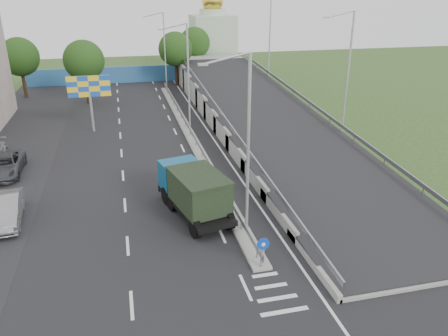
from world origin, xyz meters
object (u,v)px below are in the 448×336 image
object	(u,v)px
sign_bollard	(263,253)
dump_truck	(194,190)
parked_car_c	(4,166)
lamp_post_near	(245,137)
church	(213,38)
billboard	(89,90)
lamp_post_mid	(186,72)
lamp_post_far	(163,47)
parked_car_b	(5,210)

from	to	relation	value
sign_bollard	dump_truck	distance (m)	7.11
parked_car_c	lamp_post_near	bearing A→B (deg)	-40.14
church	billboard	bearing A→B (deg)	-120.70
lamp_post_mid	sign_bollard	bearing A→B (deg)	-90.26
sign_bollard	lamp_post_near	world-z (taller)	lamp_post_near
lamp_post_far	parked_car_c	xyz separation A→B (m)	(-15.27, -27.64, -5.07)
billboard	parked_car_c	world-z (taller)	billboard
church	dump_truck	bearing A→B (deg)	-103.51
billboard	parked_car_b	bearing A→B (deg)	-104.37
sign_bollard	lamp_post_mid	distance (m)	24.30
lamp_post_far	sign_bollard	bearing A→B (deg)	-90.14
sign_bollard	parked_car_c	bearing A→B (deg)	133.14
lamp_post_mid	billboard	xyz separation A→B (m)	(-9.11, 2.00, -1.62)
lamp_post_near	lamp_post_far	bearing A→B (deg)	90.00
sign_bollard	church	world-z (taller)	church
lamp_post_mid	parked_car_c	world-z (taller)	lamp_post_mid
lamp_post_far	parked_car_c	world-z (taller)	lamp_post_far
dump_truck	lamp_post_far	bearing A→B (deg)	73.00
lamp_post_far	church	xyz separation A→B (m)	(9.89, 14.00, -0.50)
lamp_post_mid	church	bearing A→B (deg)	73.78
billboard	parked_car_c	distance (m)	11.95
parked_car_b	parked_car_c	distance (m)	8.08
lamp_post_mid	parked_car_b	distance (m)	21.26
lamp_post_near	dump_truck	xyz separation A→B (m)	(-2.39, 2.88, -4.15)
lamp_post_far	billboard	size ratio (longest dim) A/B	1.83
church	parked_car_b	xyz separation A→B (m)	(-23.50, -49.55, -4.50)
lamp_post_mid	church	distance (m)	35.41
lamp_post_near	lamp_post_mid	world-z (taller)	same
parked_car_b	lamp_post_mid	bearing A→B (deg)	43.60
sign_bollard	lamp_post_near	xyz separation A→B (m)	(0.11, 3.83, 4.77)
dump_truck	parked_car_b	xyz separation A→B (m)	(-11.22, 1.56, -0.84)
lamp_post_far	dump_truck	size ratio (longest dim) A/B	1.40
parked_car_c	dump_truck	bearing A→B (deg)	-37.49
lamp_post_mid	dump_truck	bearing A→B (deg)	-97.94
sign_bollard	parked_car_b	distance (m)	15.83
billboard	sign_bollard	bearing A→B (deg)	-70.79
lamp_post_near	church	size ratio (longest dim) A/B	0.73
parked_car_c	billboard	bearing A→B (deg)	56.25
sign_bollard	lamp_post_mid	size ratio (longest dim) A/B	0.17
sign_bollard	billboard	bearing A→B (deg)	109.21
sign_bollard	dump_truck	world-z (taller)	dump_truck
parked_car_b	church	bearing A→B (deg)	59.41
dump_truck	sign_bollard	bearing A→B (deg)	-84.56
lamp_post_far	billboard	distance (m)	20.24
dump_truck	billboard	bearing A→B (deg)	96.05
billboard	parked_car_b	xyz separation A→B (m)	(-4.50, -17.55, -3.37)
lamp_post_far	billboard	world-z (taller)	lamp_post_far
parked_car_b	parked_car_c	bearing A→B (deg)	96.68
sign_bollard	lamp_post_far	bearing A→B (deg)	89.86
lamp_post_mid	lamp_post_near	bearing A→B (deg)	-90.00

